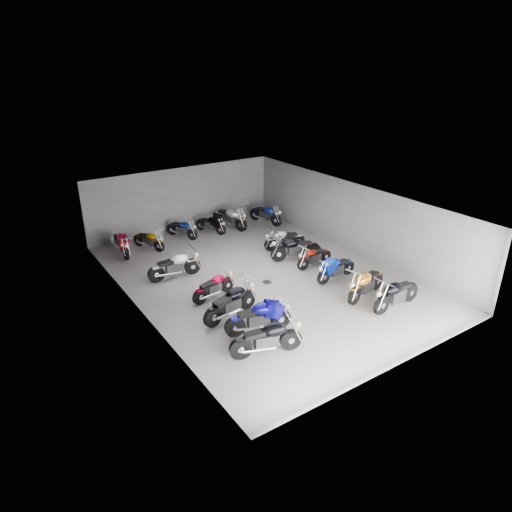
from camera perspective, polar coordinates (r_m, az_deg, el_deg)
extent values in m
plane|color=gray|center=(18.59, 0.49, -2.69)|extent=(14.00, 14.00, 0.00)
cube|color=slate|center=(23.74, -9.11, 7.08)|extent=(10.00, 0.10, 3.20)
cube|color=slate|center=(15.90, -14.56, -1.88)|extent=(0.10, 14.00, 3.20)
cube|color=slate|center=(20.99, 11.91, 4.67)|extent=(0.10, 14.00, 3.20)
cube|color=black|center=(17.40, 0.53, 6.85)|extent=(10.00, 14.00, 0.04)
cube|color=black|center=(18.22, 1.38, -3.25)|extent=(0.32, 0.32, 0.01)
cylinder|color=black|center=(14.15, 4.35, -10.38)|extent=(0.71, 0.33, 0.70)
cylinder|color=black|center=(13.73, -1.92, -11.49)|extent=(0.71, 0.35, 0.70)
cube|color=#2D2D30|center=(13.86, 1.27, -10.57)|extent=(0.77, 0.51, 0.44)
ellipsoid|color=black|center=(13.73, 2.25, -9.20)|extent=(0.83, 0.63, 0.39)
cube|color=black|center=(13.60, -0.13, -9.75)|extent=(0.72, 0.48, 0.20)
cylinder|color=black|center=(15.16, 3.09, -7.81)|extent=(0.70, 0.31, 0.69)
cylinder|color=black|center=(14.73, -2.63, -8.84)|extent=(0.71, 0.33, 0.69)
cube|color=#2D2D30|center=(14.87, 0.28, -7.97)|extent=(0.76, 0.49, 0.43)
ellipsoid|color=navy|center=(14.76, 1.16, -6.68)|extent=(0.82, 0.60, 0.39)
cube|color=black|center=(14.62, -1.01, -7.20)|extent=(0.71, 0.46, 0.20)
cylinder|color=black|center=(16.20, -1.11, -5.52)|extent=(0.72, 0.29, 0.71)
cylinder|color=black|center=(15.26, -5.43, -7.61)|extent=(0.73, 0.31, 0.71)
cube|color=#2D2D30|center=(15.66, -3.21, -6.19)|extent=(0.78, 0.48, 0.44)
ellipsoid|color=black|center=(15.63, -2.58, -4.74)|extent=(0.83, 0.59, 0.40)
cube|color=black|center=(15.30, -4.21, -5.65)|extent=(0.73, 0.45, 0.20)
cylinder|color=black|center=(17.40, -3.65, -3.60)|extent=(0.60, 0.24, 0.59)
cylinder|color=black|center=(16.65, -7.05, -5.09)|extent=(0.60, 0.26, 0.59)
cube|color=#2D2D30|center=(16.97, -5.32, -4.06)|extent=(0.64, 0.40, 0.37)
ellipsoid|color=maroon|center=(16.96, -4.84, -2.95)|extent=(0.69, 0.49, 0.33)
cube|color=black|center=(16.69, -6.12, -3.60)|extent=(0.60, 0.37, 0.17)
cylinder|color=black|center=(18.93, -7.96, -1.29)|extent=(0.69, 0.20, 0.68)
cylinder|color=black|center=(18.52, -12.38, -2.23)|extent=(0.69, 0.22, 0.68)
cube|color=#2D2D30|center=(18.67, -10.17, -1.47)|extent=(0.71, 0.38, 0.42)
ellipsoid|color=silver|center=(18.59, -9.57, -0.38)|extent=(0.75, 0.48, 0.38)
cube|color=black|center=(18.45, -11.22, -0.84)|extent=(0.67, 0.35, 0.19)
cylinder|color=black|center=(16.48, 15.42, -5.93)|extent=(0.71, 0.17, 0.70)
cylinder|color=black|center=(17.64, 18.68, -4.30)|extent=(0.71, 0.20, 0.70)
cube|color=#2D2D30|center=(17.00, 17.15, -4.77)|extent=(0.73, 0.36, 0.44)
ellipsoid|color=black|center=(16.67, 16.79, -3.95)|extent=(0.76, 0.47, 0.39)
cube|color=black|center=(17.13, 17.99, -3.51)|extent=(0.68, 0.34, 0.20)
cylinder|color=black|center=(16.87, 12.21, -4.84)|extent=(0.72, 0.31, 0.71)
cylinder|color=black|center=(18.14, 14.82, -3.00)|extent=(0.73, 0.33, 0.71)
cube|color=#2D2D30|center=(17.45, 13.59, -3.57)|extent=(0.78, 0.49, 0.44)
ellipsoid|color=orange|center=(17.10, 13.30, -2.80)|extent=(0.83, 0.61, 0.40)
cube|color=black|center=(17.60, 14.26, -2.28)|extent=(0.73, 0.46, 0.20)
cylinder|color=black|center=(18.14, 8.46, -2.58)|extent=(0.63, 0.18, 0.62)
cylinder|color=black|center=(19.10, 11.39, -1.40)|extent=(0.63, 0.20, 0.62)
cube|color=#2D2D30|center=(18.57, 9.99, -1.70)|extent=(0.65, 0.34, 0.39)
ellipsoid|color=#0A26A3|center=(18.29, 9.60, -1.00)|extent=(0.69, 0.44, 0.35)
cube|color=black|center=(18.68, 10.69, -0.69)|extent=(0.61, 0.32, 0.18)
cylinder|color=black|center=(19.22, 5.91, -0.96)|extent=(0.58, 0.15, 0.57)
cylinder|color=black|center=(20.05, 8.64, -0.03)|extent=(0.58, 0.16, 0.57)
cube|color=#2D2D30|center=(19.59, 7.32, -0.25)|extent=(0.59, 0.30, 0.36)
ellipsoid|color=maroon|center=(19.35, 6.94, 0.38)|extent=(0.62, 0.39, 0.32)
cube|color=black|center=(19.68, 7.95, 0.62)|extent=(0.56, 0.28, 0.16)
cylinder|color=black|center=(19.92, 2.84, 0.27)|extent=(0.71, 0.40, 0.70)
cylinder|color=black|center=(20.36, 7.20, 0.63)|extent=(0.71, 0.42, 0.70)
cube|color=#2D2D30|center=(20.08, 5.05, 0.74)|extent=(0.79, 0.57, 0.44)
ellipsoid|color=black|center=(19.88, 4.42, 1.62)|extent=(0.86, 0.69, 0.40)
cube|color=black|center=(20.06, 6.05, 1.63)|extent=(0.74, 0.54, 0.20)
cylinder|color=black|center=(21.00, 1.85, 1.43)|extent=(0.63, 0.26, 0.62)
cylinder|color=black|center=(21.55, 5.30, 1.93)|extent=(0.64, 0.28, 0.62)
cube|color=#2D2D30|center=(21.23, 3.61, 1.93)|extent=(0.68, 0.42, 0.39)
ellipsoid|color=#B1B1B6|center=(21.03, 3.10, 2.63)|extent=(0.73, 0.52, 0.35)
cube|color=black|center=(21.25, 4.39, 2.72)|extent=(0.64, 0.39, 0.18)
cylinder|color=black|center=(20.86, -15.95, 0.39)|extent=(0.19, 0.68, 0.67)
cylinder|color=black|center=(22.24, -16.92, 1.74)|extent=(0.21, 0.68, 0.67)
cube|color=#2D2D30|center=(21.51, -16.48, 1.35)|extent=(0.37, 0.70, 0.42)
ellipsoid|color=maroon|center=(21.18, -16.43, 1.98)|extent=(0.47, 0.74, 0.38)
cube|color=black|center=(21.71, -16.78, 2.35)|extent=(0.34, 0.66, 0.19)
cylinder|color=black|center=(21.38, -12.01, 1.25)|extent=(0.34, 0.58, 0.58)
cylinder|color=black|center=(22.27, -14.43, 1.93)|extent=(0.35, 0.58, 0.58)
cube|color=#2D2D30|center=(21.79, -13.27, 1.82)|extent=(0.48, 0.64, 0.36)
ellipsoid|color=#B87806|center=(21.55, -12.97, 2.43)|extent=(0.57, 0.71, 0.32)
cube|color=black|center=(21.90, -13.86, 2.58)|extent=(0.45, 0.60, 0.16)
cylinder|color=black|center=(22.48, -7.95, 2.70)|extent=(0.34, 0.59, 0.59)
cylinder|color=black|center=(23.33, -10.44, 3.31)|extent=(0.36, 0.59, 0.59)
cube|color=#2D2D30|center=(22.87, -9.23, 3.23)|extent=(0.49, 0.66, 0.37)
ellipsoid|color=navy|center=(22.64, -8.90, 3.83)|extent=(0.58, 0.72, 0.33)
cube|color=black|center=(22.97, -9.82, 3.96)|extent=(0.46, 0.62, 0.17)
cylinder|color=black|center=(22.99, -4.42, 3.32)|extent=(0.34, 0.57, 0.57)
cylinder|color=black|center=(23.76, -6.94, 3.90)|extent=(0.35, 0.58, 0.57)
cube|color=#2D2D30|center=(23.34, -5.71, 3.82)|extent=(0.48, 0.64, 0.36)
ellipsoid|color=black|center=(23.13, -5.35, 4.40)|extent=(0.57, 0.70, 0.32)
cube|color=black|center=(23.43, -6.28, 4.52)|extent=(0.45, 0.60, 0.16)
cylinder|color=black|center=(23.39, -1.89, 3.94)|extent=(0.32, 0.74, 0.73)
cylinder|color=black|center=(24.51, -4.69, 4.81)|extent=(0.34, 0.75, 0.73)
cube|color=#2D2D30|center=(23.91, -3.33, 4.65)|extent=(0.51, 0.80, 0.46)
ellipsoid|color=silver|center=(23.62, -2.92, 5.35)|extent=(0.63, 0.86, 0.41)
cube|color=black|center=(24.05, -3.96, 5.55)|extent=(0.48, 0.75, 0.21)
cylinder|color=black|center=(24.15, 2.55, 4.49)|extent=(0.29, 0.67, 0.66)
cylinder|color=black|center=(25.07, -0.10, 5.24)|extent=(0.31, 0.68, 0.66)
cube|color=#2D2D30|center=(24.57, 1.20, 5.10)|extent=(0.47, 0.73, 0.41)
ellipsoid|color=navy|center=(24.33, 1.62, 5.73)|extent=(0.57, 0.78, 0.37)
cube|color=black|center=(24.69, 0.62, 5.90)|extent=(0.44, 0.68, 0.19)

